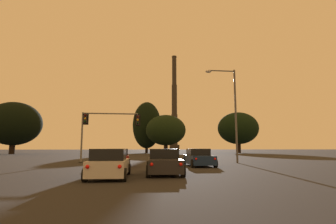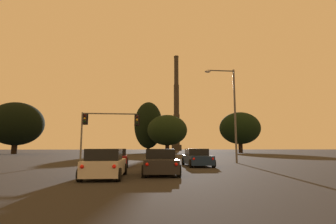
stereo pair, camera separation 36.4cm
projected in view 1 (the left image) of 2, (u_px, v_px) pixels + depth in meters
hatchback_left_lane_second at (110, 164)px, 13.08m from camera, size 2.00×4.14×1.44m
sedan_center_lane_second at (164, 162)px, 15.19m from camera, size 2.17×4.77×1.43m
sedan_left_lane_front at (117, 158)px, 21.43m from camera, size 2.19×4.78×1.43m
sedan_right_lane_front at (198, 158)px, 21.80m from camera, size 2.02×4.72×1.43m
traffic_light_overhead_left at (103, 124)px, 27.53m from camera, size 6.21×0.50×5.21m
street_lamp at (231, 106)px, 26.87m from camera, size 3.20×0.36×9.61m
smokestack at (174, 113)px, 153.05m from camera, size 5.72×5.72×56.43m
treeline_center_right at (166, 130)px, 74.07m from camera, size 11.28×10.15×10.85m
treeline_center_left at (147, 125)px, 80.66m from camera, size 8.65×7.78×15.69m
treeline_far_right at (238, 128)px, 83.07m from camera, size 12.91×11.62×12.80m
treeline_far_left at (14, 124)px, 66.18m from camera, size 13.46×12.11×13.12m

